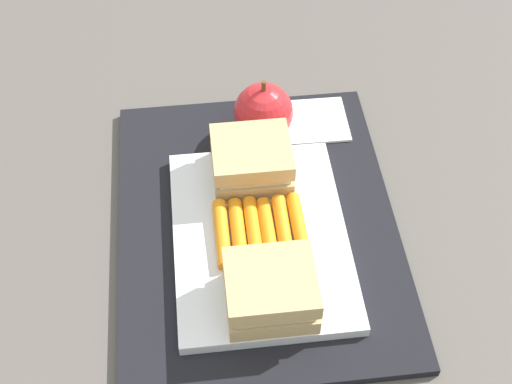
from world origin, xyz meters
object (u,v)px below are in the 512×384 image
object	(u,v)px
sandwich_half_right	(252,161)
carrot_sticks_bundle	(260,230)
food_tray	(260,238)
paper_napkin	(316,121)
sandwich_half_left	(271,290)
apple	(264,112)

from	to	relation	value
sandwich_half_right	carrot_sticks_bundle	size ratio (longest dim) A/B	0.90
food_tray	paper_napkin	world-z (taller)	food_tray
food_tray	paper_napkin	distance (m)	0.18
sandwich_half_left	apple	bearing A→B (deg)	-5.26
sandwich_half_right	apple	distance (m)	0.07
sandwich_half_right	carrot_sticks_bundle	bearing A→B (deg)	-179.94
sandwich_half_right	carrot_sticks_bundle	distance (m)	0.08
food_tray	paper_napkin	bearing A→B (deg)	-27.46
sandwich_half_left	apple	size ratio (longest dim) A/B	1.05
carrot_sticks_bundle	apple	xyz separation A→B (m)	(0.15, -0.02, 0.01)
food_tray	sandwich_half_right	world-z (taller)	sandwich_half_right
sandwich_half_left	carrot_sticks_bundle	bearing A→B (deg)	-0.06
carrot_sticks_bundle	paper_napkin	world-z (taller)	carrot_sticks_bundle
sandwich_half_right	carrot_sticks_bundle	world-z (taller)	sandwich_half_right
carrot_sticks_bundle	paper_napkin	xyz separation A→B (m)	(0.16, -0.08, -0.02)
food_tray	apple	size ratio (longest dim) A/B	3.01
sandwich_half_left	carrot_sticks_bundle	world-z (taller)	sandwich_half_left
paper_napkin	sandwich_half_left	bearing A→B (deg)	160.74
food_tray	paper_napkin	size ratio (longest dim) A/B	3.29
sandwich_half_left	sandwich_half_right	world-z (taller)	same
sandwich_half_left	sandwich_half_right	size ratio (longest dim) A/B	1.00
food_tray	apple	bearing A→B (deg)	-7.99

